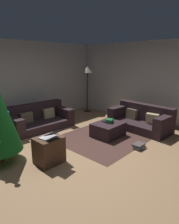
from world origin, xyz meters
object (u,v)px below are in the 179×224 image
gift_box (110,121)px  corner_lamp (87,73)px  side_table (49,150)px  tv_remote (105,122)px  couch_right (141,120)px  ottoman (108,130)px  book_stack (139,146)px  couch_left (39,119)px  laptop (50,136)px

gift_box → corner_lamp: 2.91m
side_table → corner_lamp: (3.49, 2.27, 1.25)m
tv_remote → corner_lamp: corner_lamp is taller
couch_right → ottoman: size_ratio=2.28×
couch_right → ottoman: (-1.15, 0.35, -0.10)m
book_stack → corner_lamp: 3.94m
couch_right → ottoman: bearing=76.7°
couch_left → gift_box: size_ratio=9.28×
ottoman → laptop: size_ratio=1.77×
ottoman → side_table: (-1.95, -0.02, 0.08)m
gift_box → book_stack: 1.09m
side_table → laptop: 0.33m
couch_right → tv_remote: bearing=71.7°
gift_box → corner_lamp: (1.49, 2.25, 1.10)m
book_stack → laptop: bearing=153.0°
ottoman → corner_lamp: corner_lamp is taller
side_table → couch_left: bearing=62.0°
couch_left → tv_remote: (0.90, -1.83, 0.11)m
tv_remote → corner_lamp: bearing=50.5°
ottoman → side_table: side_table is taller
tv_remote → ottoman: bearing=-91.0°
tv_remote → laptop: bearing=-177.7°
couch_left → corner_lamp: size_ratio=1.08×
side_table → gift_box: bearing=0.6°
ottoman → corner_lamp: 3.04m
couch_right → laptop: size_ratio=4.03×
gift_box → side_table: (-2.00, -0.02, -0.15)m
laptop → ottoman: bearing=2.5°
laptop → corner_lamp: corner_lamp is taller
couch_left → gift_box: 2.17m
ottoman → book_stack: ottoman is taller
side_table → tv_remote: bearing=4.0°
couch_left → side_table: (-1.05, -1.97, -0.00)m
couch_right → laptop: 3.11m
gift_box → book_stack: size_ratio=0.61×
couch_right → corner_lamp: bearing=-4.8°
couch_right → side_table: size_ratio=3.44×
couch_right → gift_box: bearing=75.9°
gift_box → corner_lamp: size_ratio=0.12×
tv_remote → gift_box: bearing=-65.2°
laptop → tv_remote: bearing=5.9°
couch_left → couch_right: size_ratio=1.04×
gift_box → tv_remote: 0.14m
ottoman → tv_remote: 0.23m
couch_right → tv_remote: 1.25m
couch_right → corner_lamp: corner_lamp is taller
book_stack → ottoman: bearing=83.3°
couch_left → side_table: 2.23m
corner_lamp → tv_remote: bearing=-125.9°
laptop → corner_lamp: 4.29m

